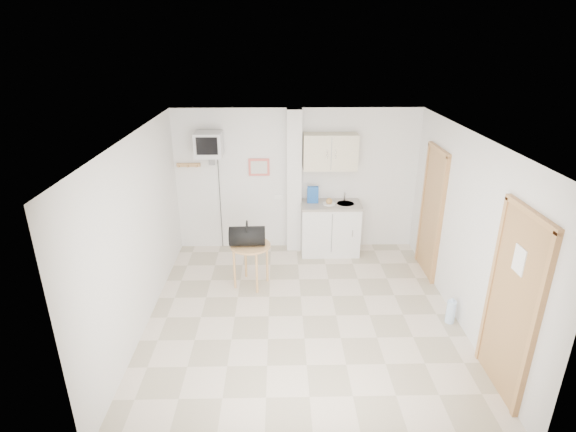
{
  "coord_description": "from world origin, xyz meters",
  "views": [
    {
      "loc": [
        -0.31,
        -5.23,
        3.6
      ],
      "look_at": [
        -0.19,
        0.6,
        1.25
      ],
      "focal_mm": 28.0,
      "sensor_mm": 36.0,
      "label": 1
    }
  ],
  "objects_px": {
    "round_table": "(251,250)",
    "water_bottle": "(451,312)",
    "duffel_bag": "(247,236)",
    "crt_television": "(209,145)"
  },
  "relations": [
    {
      "from": "round_table",
      "to": "duffel_bag",
      "type": "xyz_separation_m",
      "value": [
        -0.04,
        -0.01,
        0.24
      ]
    },
    {
      "from": "crt_television",
      "to": "water_bottle",
      "type": "bearing_deg",
      "value": -32.73
    },
    {
      "from": "duffel_bag",
      "to": "round_table",
      "type": "bearing_deg",
      "value": 18.34
    },
    {
      "from": "duffel_bag",
      "to": "water_bottle",
      "type": "height_order",
      "value": "duffel_bag"
    },
    {
      "from": "duffel_bag",
      "to": "water_bottle",
      "type": "bearing_deg",
      "value": -21.84
    },
    {
      "from": "crt_television",
      "to": "round_table",
      "type": "relative_size",
      "value": 3.15
    },
    {
      "from": "round_table",
      "to": "water_bottle",
      "type": "xyz_separation_m",
      "value": [
        2.73,
        -1.05,
        -0.42
      ]
    },
    {
      "from": "round_table",
      "to": "water_bottle",
      "type": "distance_m",
      "value": 2.96
    },
    {
      "from": "round_table",
      "to": "water_bottle",
      "type": "height_order",
      "value": "round_table"
    },
    {
      "from": "crt_television",
      "to": "water_bottle",
      "type": "height_order",
      "value": "crt_television"
    }
  ]
}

